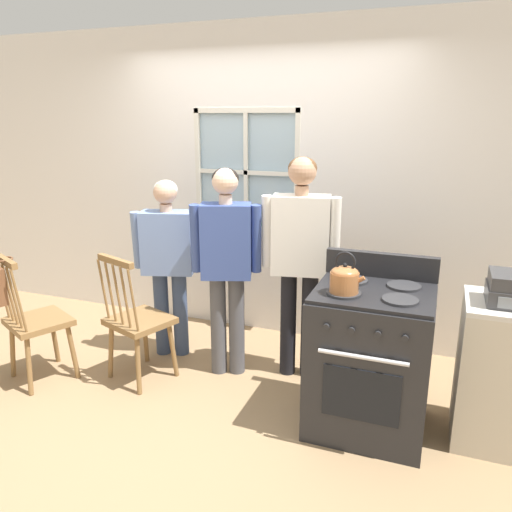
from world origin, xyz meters
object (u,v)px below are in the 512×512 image
(chair_near_wall, at_px, (138,322))
(person_adult_right, at_px, (300,248))
(side_counter, at_px, (506,374))
(chair_by_window, at_px, (36,323))
(person_teen_center, at_px, (226,255))
(stove, at_px, (370,358))
(person_elderly_left, at_px, (168,254))
(potted_plant, at_px, (263,228))
(kettle, at_px, (345,278))

(chair_near_wall, bearing_deg, person_adult_right, -135.73)
(person_adult_right, relative_size, side_counter, 1.85)
(chair_near_wall, bearing_deg, chair_by_window, 41.46)
(person_teen_center, height_order, person_adult_right, person_adult_right)
(person_teen_center, bearing_deg, side_counter, -25.41)
(side_counter, bearing_deg, chair_near_wall, -177.05)
(stove, bearing_deg, person_adult_right, 140.58)
(chair_by_window, xyz_separation_m, person_elderly_left, (0.72, 0.73, 0.41))
(chair_by_window, distance_m, side_counter, 3.22)
(chair_by_window, relative_size, potted_plant, 3.62)
(person_teen_center, distance_m, kettle, 1.07)
(person_elderly_left, xyz_separation_m, side_counter, (2.47, -0.32, -0.42))
(person_adult_right, height_order, side_counter, person_adult_right)
(person_elderly_left, height_order, potted_plant, person_elderly_left)
(chair_by_window, xyz_separation_m, person_teen_center, (1.29, 0.60, 0.49))
(chair_near_wall, distance_m, kettle, 1.65)
(chair_by_window, distance_m, kettle, 2.32)
(person_adult_right, height_order, kettle, person_adult_right)
(chair_near_wall, bearing_deg, stove, -159.90)
(chair_by_window, xyz_separation_m, kettle, (2.25, 0.14, 0.57))
(chair_by_window, relative_size, stove, 0.91)
(person_teen_center, bearing_deg, person_elderly_left, 147.99)
(person_elderly_left, xyz_separation_m, person_teen_center, (0.57, -0.13, 0.08))
(person_teen_center, relative_size, kettle, 6.41)
(person_teen_center, xyz_separation_m, person_adult_right, (0.52, 0.16, 0.06))
(chair_by_window, height_order, kettle, kettle)
(chair_by_window, bearing_deg, chair_near_wall, -132.67)
(side_counter, bearing_deg, potted_plant, 152.31)
(stove, distance_m, side_counter, 0.80)
(kettle, distance_m, side_counter, 1.14)
(chair_by_window, distance_m, person_teen_center, 1.50)
(chair_by_window, height_order, person_elderly_left, person_elderly_left)
(stove, relative_size, potted_plant, 3.97)
(person_elderly_left, distance_m, potted_plant, 0.89)
(person_adult_right, bearing_deg, side_counter, -25.82)
(chair_by_window, bearing_deg, person_teen_center, -128.91)
(person_adult_right, bearing_deg, chair_by_window, -168.22)
(person_teen_center, bearing_deg, potted_plant, 70.60)
(potted_plant, relative_size, side_counter, 0.30)
(person_elderly_left, distance_m, person_adult_right, 1.09)
(chair_by_window, xyz_separation_m, person_adult_right, (1.81, 0.77, 0.55))
(person_elderly_left, distance_m, person_teen_center, 0.59)
(person_elderly_left, height_order, kettle, person_elderly_left)
(chair_by_window, height_order, person_teen_center, person_teen_center)
(kettle, bearing_deg, person_teen_center, 154.27)
(stove, height_order, side_counter, stove)
(stove, bearing_deg, side_counter, 9.53)
(stove, bearing_deg, person_teen_center, 163.53)
(kettle, bearing_deg, stove, 39.40)
(person_teen_center, distance_m, person_adult_right, 0.55)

